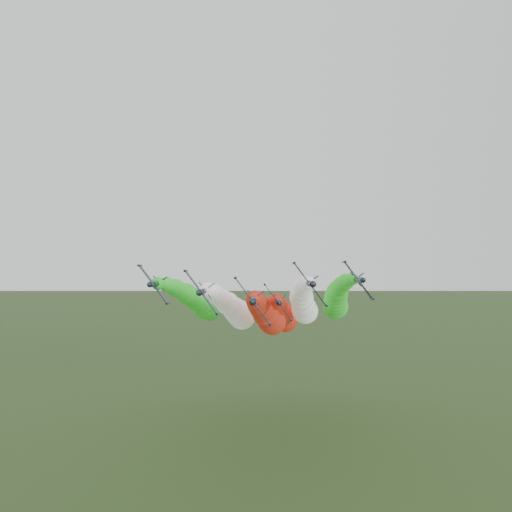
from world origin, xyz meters
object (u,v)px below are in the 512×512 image
object	(u,v)px
jet_lead	(266,314)
jet_inner_left	(233,308)
jet_trail	(282,313)
jet_outer_right	(337,298)
jet_inner_right	(303,303)
jet_outer_left	(198,302)

from	to	relation	value
jet_lead	jet_inner_left	size ratio (longest dim) A/B	1.00
jet_lead	jet_trail	bearing A→B (deg)	78.29
jet_outer_right	jet_trail	bearing A→B (deg)	163.71
jet_outer_right	jet_trail	world-z (taller)	jet_outer_right
jet_inner_right	jet_trail	size ratio (longest dim) A/B	1.00
jet_inner_left	jet_outer_left	world-z (taller)	jet_outer_left
jet_inner_right	jet_trail	bearing A→B (deg)	105.29
jet_outer_left	jet_outer_right	size ratio (longest dim) A/B	0.99
jet_inner_right	jet_outer_right	distance (m)	16.53
jet_inner_left	jet_outer_left	size ratio (longest dim) A/B	1.01
jet_lead	jet_trail	distance (m)	24.43
jet_inner_left	jet_inner_right	xyz separation A→B (m)	(18.09, 0.30, 1.48)
jet_inner_left	jet_trail	distance (m)	22.15
jet_inner_left	jet_inner_right	bearing A→B (deg)	0.96
jet_trail	jet_inner_right	bearing A→B (deg)	-74.71
jet_lead	jet_outer_right	xyz separation A→B (m)	(20.28, 19.37, 2.69)
jet_inner_right	jet_outer_right	xyz separation A→B (m)	(10.66, 12.63, 0.33)
jet_outer_left	jet_lead	bearing A→B (deg)	-42.69
jet_inner_left	jet_trail	size ratio (longest dim) A/B	1.00
jet_inner_left	jet_outer_left	distance (m)	15.01
jet_lead	jet_outer_right	distance (m)	28.17
jet_inner_right	jet_trail	distance (m)	18.24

